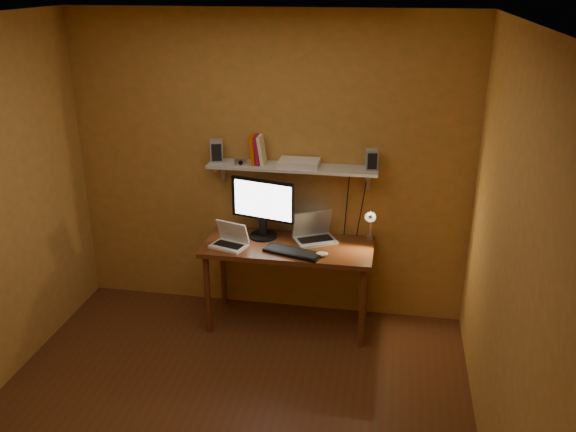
% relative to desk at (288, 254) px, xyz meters
% --- Properties ---
extents(room, '(3.44, 3.24, 2.64)m').
position_rel_desk_xyz_m(room, '(-0.23, -1.28, 0.64)').
color(room, '#522415').
rests_on(room, ground).
extents(desk, '(1.40, 0.60, 0.75)m').
position_rel_desk_xyz_m(desk, '(0.00, 0.00, 0.00)').
color(desk, '#622C17').
rests_on(desk, ground).
extents(wall_shelf, '(1.40, 0.25, 0.21)m').
position_rel_desk_xyz_m(wall_shelf, '(-0.00, 0.19, 0.69)').
color(wall_shelf, silver).
rests_on(wall_shelf, room).
extents(monitor, '(0.56, 0.29, 0.51)m').
position_rel_desk_xyz_m(monitor, '(-0.24, 0.13, 0.37)').
color(monitor, black).
rests_on(monitor, desk).
extents(laptop, '(0.40, 0.36, 0.25)m').
position_rel_desk_xyz_m(laptop, '(0.19, 0.14, 0.15)').
color(laptop, gray).
rests_on(laptop, desk).
extents(netbook, '(0.33, 0.28, 0.21)m').
position_rel_desk_xyz_m(netbook, '(-0.46, -0.10, 0.14)').
color(netbook, white).
rests_on(netbook, desk).
extents(keyboard, '(0.50, 0.29, 0.03)m').
position_rel_desk_xyz_m(keyboard, '(0.06, -0.16, 0.10)').
color(keyboard, black).
rests_on(keyboard, desk).
extents(mouse, '(0.12, 0.09, 0.04)m').
position_rel_desk_xyz_m(mouse, '(0.30, -0.17, 0.10)').
color(mouse, white).
rests_on(mouse, desk).
extents(desk_lamp, '(0.09, 0.23, 0.38)m').
position_rel_desk_xyz_m(desk_lamp, '(0.66, 0.13, 0.29)').
color(desk_lamp, silver).
rests_on(desk_lamp, desk).
extents(speaker_left, '(0.13, 0.13, 0.18)m').
position_rel_desk_xyz_m(speaker_left, '(-0.64, 0.20, 0.80)').
color(speaker_left, gray).
rests_on(speaker_left, wall_shelf).
extents(speaker_right, '(0.11, 0.11, 0.17)m').
position_rel_desk_xyz_m(speaker_right, '(0.64, 0.20, 0.79)').
color(speaker_right, gray).
rests_on(speaker_right, wall_shelf).
extents(books, '(0.12, 0.16, 0.24)m').
position_rel_desk_xyz_m(books, '(-0.29, 0.20, 0.83)').
color(books, '#C94600').
rests_on(books, wall_shelf).
extents(shelf_camera, '(0.10, 0.06, 0.06)m').
position_rel_desk_xyz_m(shelf_camera, '(-0.42, 0.12, 0.74)').
color(shelf_camera, silver).
rests_on(shelf_camera, wall_shelf).
extents(router, '(0.33, 0.22, 0.05)m').
position_rel_desk_xyz_m(router, '(0.06, 0.19, 0.74)').
color(router, white).
rests_on(router, wall_shelf).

